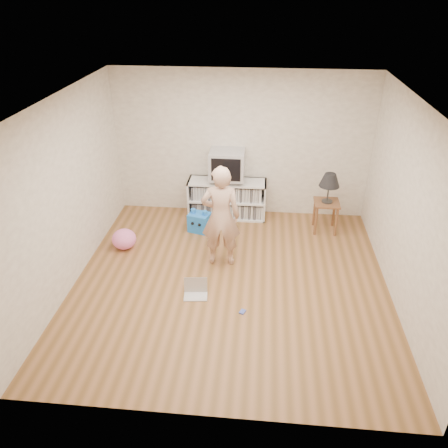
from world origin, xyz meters
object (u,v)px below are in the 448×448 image
at_px(side_table, 326,209).
at_px(person, 221,217).
at_px(table_lamp, 330,181).
at_px(media_unit, 227,198).
at_px(dvd_deck, 227,179).
at_px(laptop, 196,291).
at_px(crt_tv, 227,164).
at_px(plush_blue, 199,222).
at_px(plush_pink, 124,239).

xyz_separation_m(side_table, person, (-1.69, -1.15, 0.38)).
bearing_deg(table_lamp, media_unit, 167.45).
bearing_deg(person, dvd_deck, -93.06).
height_order(dvd_deck, laptop, dvd_deck).
distance_m(crt_tv, person, 1.53).
distance_m(side_table, plush_blue, 2.19).
bearing_deg(crt_tv, laptop, -95.59).
distance_m(person, plush_blue, 1.21).
height_order(media_unit, plush_pink, media_unit).
bearing_deg(laptop, person, 65.76).
xyz_separation_m(media_unit, plush_blue, (-0.43, -0.61, -0.18)).
relative_size(dvd_deck, side_table, 0.82).
bearing_deg(plush_pink, media_unit, 39.22).
relative_size(dvd_deck, crt_tv, 0.75).
distance_m(plush_blue, plush_pink, 1.32).
height_order(dvd_deck, plush_blue, dvd_deck).
height_order(media_unit, person, person).
relative_size(media_unit, table_lamp, 2.72).
distance_m(media_unit, table_lamp, 1.87).
relative_size(side_table, laptop, 1.57).
xyz_separation_m(side_table, table_lamp, (-0.00, 0.00, 0.53)).
bearing_deg(plush_blue, crt_tv, 69.24).
distance_m(media_unit, person, 1.60).
bearing_deg(dvd_deck, media_unit, 90.00).
bearing_deg(plush_blue, laptop, -68.07).
xyz_separation_m(dvd_deck, person, (0.04, -1.52, 0.06)).
relative_size(media_unit, person, 0.88).
xyz_separation_m(laptop, plush_pink, (-1.34, 1.09, 0.10)).
distance_m(side_table, plush_pink, 3.43).
height_order(side_table, table_lamp, table_lamp).
height_order(media_unit, table_lamp, table_lamp).
bearing_deg(media_unit, dvd_deck, -90.00).
xyz_separation_m(media_unit, plush_pink, (-1.57, -1.28, -0.19)).
bearing_deg(dvd_deck, plush_blue, -126.01).
relative_size(table_lamp, person, 0.32).
bearing_deg(person, media_unit, -93.08).
height_order(media_unit, laptop, media_unit).
distance_m(media_unit, crt_tv, 0.67).
relative_size(side_table, plush_blue, 1.35).
bearing_deg(laptop, dvd_deck, 78.09).
bearing_deg(media_unit, side_table, -12.55).
bearing_deg(table_lamp, plush_pink, -164.86).
height_order(crt_tv, table_lamp, crt_tv).
height_order(crt_tv, plush_blue, crt_tv).
bearing_deg(plush_pink, person, -8.95).
relative_size(laptop, plush_pink, 0.90).
bearing_deg(laptop, media_unit, 78.12).
height_order(media_unit, plush_blue, media_unit).
xyz_separation_m(crt_tv, person, (0.04, -1.51, -0.22)).
distance_m(dvd_deck, table_lamp, 1.78).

